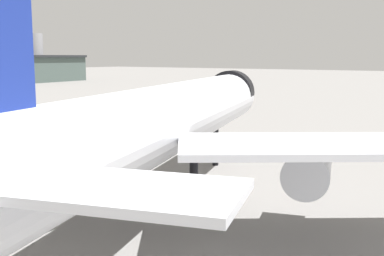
% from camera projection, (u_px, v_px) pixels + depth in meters
% --- Properties ---
extents(ground, '(900.00, 900.00, 0.00)m').
position_uv_depth(ground, '(160.00, 204.00, 44.52)').
color(ground, slate).
extents(airliner_near_gate, '(61.16, 54.39, 18.11)m').
position_uv_depth(airliner_near_gate, '(167.00, 121.00, 42.44)').
color(airliner_near_gate, silver).
rests_on(airliner_near_gate, ground).
extents(traffic_cone_wingtip, '(0.63, 0.63, 0.79)m').
position_uv_depth(traffic_cone_wingtip, '(350.00, 147.00, 70.58)').
color(traffic_cone_wingtip, '#F2600C').
rests_on(traffic_cone_wingtip, ground).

